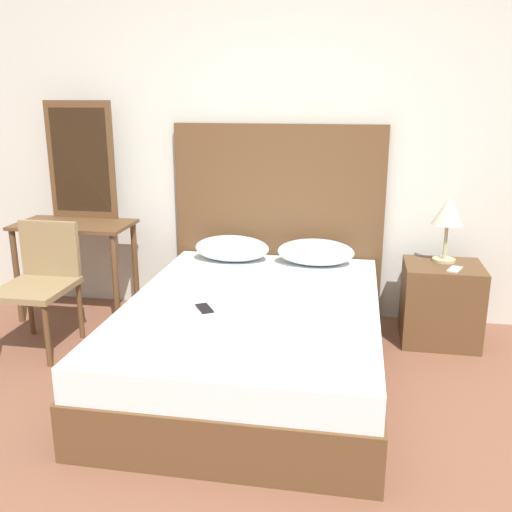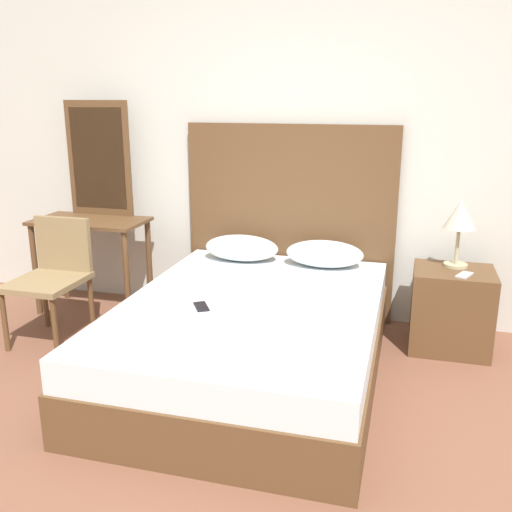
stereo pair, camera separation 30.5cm
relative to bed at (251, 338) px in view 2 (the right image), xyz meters
The scene contains 13 objects.
ground_plane 1.20m from the bed, 84.74° to the right, with size 16.00×16.00×0.00m, color brown.
wall_back 1.59m from the bed, 84.57° to the left, with size 10.00×0.06×2.70m.
bed is the anchor object (origin of this frame).
headboard 1.17m from the bed, 90.00° to the left, with size 1.58×0.05×1.46m.
pillow_left 0.94m from the bed, 110.50° to the left, with size 0.55×0.32×0.18m.
pillow_right 0.94m from the bed, 69.50° to the left, with size 0.55×0.32×0.18m.
phone_on_bed 0.40m from the bed, 144.39° to the right, with size 0.14×0.16×0.01m.
nightstand 1.39m from the bed, 31.20° to the left, with size 0.52×0.45×0.55m.
table_lamp 1.58m from the bed, 34.08° to the left, with size 0.21×0.21×0.45m.
phone_on_nightstand 1.41m from the bed, 26.13° to the left, with size 0.12×0.17×0.01m.
vanity_desk 1.70m from the bed, 154.30° to the left, with size 0.86×0.46×0.74m.
vanity_mirror 1.99m from the bed, 148.33° to the left, with size 0.53×0.03×0.88m.
chair 1.52m from the bed, behind, with size 0.44×0.50×0.84m.
Camera 2 is at (0.76, -1.90, 1.66)m, focal length 40.00 mm.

